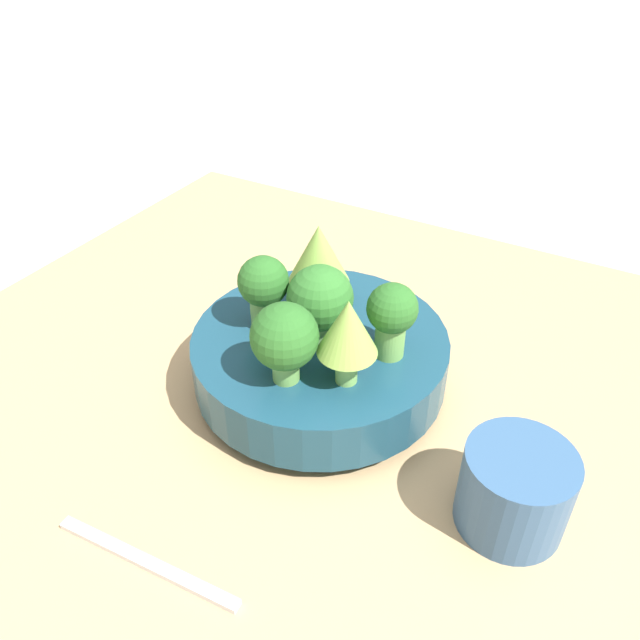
{
  "coord_description": "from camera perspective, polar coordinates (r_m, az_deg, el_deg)",
  "views": [
    {
      "loc": [
        0.2,
        -0.39,
        0.48
      ],
      "look_at": [
        -0.04,
        0.04,
        0.12
      ],
      "focal_mm": 35.0,
      "sensor_mm": 36.0,
      "label": 1
    }
  ],
  "objects": [
    {
      "name": "broccoli_floret_left",
      "position": [
        0.61,
        -5.17,
        3.02
      ],
      "size": [
        0.05,
        0.05,
        0.08
      ],
      "color": "#609347",
      "rests_on": "bowl"
    },
    {
      "name": "table",
      "position": [
        0.64,
        1.13,
        -10.39
      ],
      "size": [
        0.97,
        0.88,
        0.04
      ],
      "color": "tan",
      "rests_on": "ground_plane"
    },
    {
      "name": "ground_plane",
      "position": [
        0.65,
        1.11,
        -11.49
      ],
      "size": [
        6.0,
        6.0,
        0.0
      ],
      "primitive_type": "plane",
      "color": "beige"
    },
    {
      "name": "romanesco_piece_far",
      "position": [
        0.63,
        -0.13,
        5.82
      ],
      "size": [
        0.06,
        0.06,
        0.09
      ],
      "color": "#7AB256",
      "rests_on": "bowl"
    },
    {
      "name": "fork",
      "position": [
        0.54,
        -15.61,
        -20.55
      ],
      "size": [
        0.17,
        0.02,
        0.01
      ],
      "color": "silver",
      "rests_on": "table"
    },
    {
      "name": "broccoli_floret_right",
      "position": [
        0.57,
        6.58,
        0.46
      ],
      "size": [
        0.05,
        0.05,
        0.08
      ],
      "color": "#6BA34C",
      "rests_on": "bowl"
    },
    {
      "name": "broccoli_floret_center",
      "position": [
        0.59,
        0.0,
        1.84
      ],
      "size": [
        0.06,
        0.06,
        0.08
      ],
      "color": "#609347",
      "rests_on": "bowl"
    },
    {
      "name": "cup",
      "position": [
        0.54,
        17.37,
        -14.59
      ],
      "size": [
        0.09,
        0.09,
        0.08
      ],
      "color": "#33567F",
      "rests_on": "table"
    },
    {
      "name": "broccoli_floret_front",
      "position": [
        0.54,
        -3.26,
        -1.7
      ],
      "size": [
        0.06,
        0.06,
        0.08
      ],
      "color": "#6BA34C",
      "rests_on": "bowl"
    },
    {
      "name": "bowl",
      "position": [
        0.64,
        0.0,
        -3.47
      ],
      "size": [
        0.26,
        0.26,
        0.07
      ],
      "color": "navy",
      "rests_on": "table"
    },
    {
      "name": "romanesco_piece_near",
      "position": [
        0.53,
        2.56,
        -0.95
      ],
      "size": [
        0.05,
        0.05,
        0.09
      ],
      "color": "#7AB256",
      "rests_on": "bowl"
    }
  ]
}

